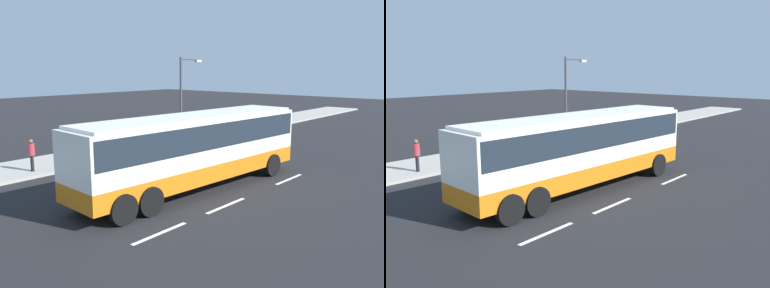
% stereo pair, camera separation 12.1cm
% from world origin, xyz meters
% --- Properties ---
extents(ground_plane, '(120.00, 120.00, 0.00)m').
position_xyz_m(ground_plane, '(0.00, 0.00, 0.00)').
color(ground_plane, black).
extents(sidewalk_curb, '(80.00, 4.00, 0.15)m').
position_xyz_m(sidewalk_curb, '(0.00, 8.78, 0.07)').
color(sidewalk_curb, '#A8A399').
rests_on(sidewalk_curb, ground_plane).
extents(lane_centreline, '(23.62, 0.16, 0.01)m').
position_xyz_m(lane_centreline, '(-5.51, -2.55, 0.00)').
color(lane_centreline, white).
rests_on(lane_centreline, ground_plane).
extents(coach_bus, '(11.95, 3.17, 3.30)m').
position_xyz_m(coach_bus, '(0.24, -0.17, 2.05)').
color(coach_bus, orange).
rests_on(coach_bus, ground_plane).
extents(pedestrian_near_curb, '(0.32, 0.32, 1.62)m').
position_xyz_m(pedestrian_near_curb, '(-3.15, 7.72, 1.08)').
color(pedestrian_near_curb, black).
rests_on(pedestrian_near_curb, sidewalk_curb).
extents(street_lamp, '(2.11, 0.24, 5.84)m').
position_xyz_m(street_lamp, '(7.70, 7.27, 3.61)').
color(street_lamp, '#47474C').
rests_on(street_lamp, sidewalk_curb).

